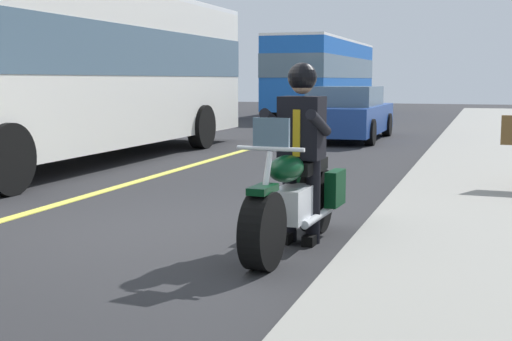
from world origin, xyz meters
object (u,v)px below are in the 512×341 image
motorcycle_main (295,200)px  car_silver (347,114)px  rider_main (301,137)px  bus_far (75,64)px  bus_near (324,73)px

motorcycle_main → car_silver: size_ratio=0.48×
car_silver → rider_main: bearing=9.0°
motorcycle_main → bus_far: bearing=-131.8°
rider_main → bus_far: bearing=-130.7°
rider_main → bus_far: 7.61m
motorcycle_main → car_silver: car_silver is taller
motorcycle_main → rider_main: 0.61m
rider_main → car_silver: bearing=-171.0°
bus_near → bus_far: size_ratio=1.00×
motorcycle_main → bus_far: 7.81m
car_silver → motorcycle_main: bearing=8.8°
car_silver → bus_far: bearing=-30.5°
bus_near → bus_far: (18.92, -0.43, 0.00)m
bus_far → car_silver: (-6.61, 3.90, -1.18)m
rider_main → car_silver: 11.69m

